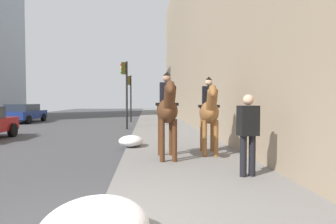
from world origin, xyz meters
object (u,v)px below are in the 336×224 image
Objects in this scene: mounted_horse_far at (209,111)px; traffic_light_far_curb at (130,91)px; car_mid_lane at (24,113)px; mounted_horse_near at (167,110)px; pedestrian_greeting at (248,129)px; traffic_light_near_curb at (125,84)px.

mounted_horse_far is 15.27m from traffic_light_far_curb.
car_mid_lane is at bearing 91.19° from traffic_light_far_curb.
mounted_horse_near is 1.03× the size of mounted_horse_far.
mounted_horse_near is 1.39× the size of pedestrian_greeting.
traffic_light_near_curb is (9.47, 1.80, 1.23)m from mounted_horse_near.
pedestrian_greeting is 0.42× the size of traffic_light_near_curb.
traffic_light_near_curb is (-5.86, -8.22, 1.91)m from car_mid_lane.
mounted_horse_far is 9.47m from traffic_light_near_curb.
mounted_horse_far reaches higher than car_mid_lane.
traffic_light_far_curb reaches higher than mounted_horse_near.
mounted_horse_far is 0.62× the size of traffic_light_far_curb.
car_mid_lane is at bearing -147.75° from mounted_horse_near.
pedestrian_greeting is at bearing 37.61° from mounted_horse_near.
traffic_light_far_curb is (0.17, -8.13, 1.73)m from car_mid_lane.
pedestrian_greeting is 17.83m from traffic_light_far_curb.
car_mid_lane is at bearing -136.00° from mounted_horse_far.
mounted_horse_near is 9.72m from traffic_light_near_curb.
traffic_light_far_curb is (15.51, 1.89, 1.05)m from mounted_horse_near.
pedestrian_greeting reaches higher than car_mid_lane.
traffic_light_far_curb is at bearing -173.94° from mounted_horse_near.
car_mid_lane is 8.31m from traffic_light_far_curb.
mounted_horse_near is 0.63× the size of traffic_light_far_curb.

